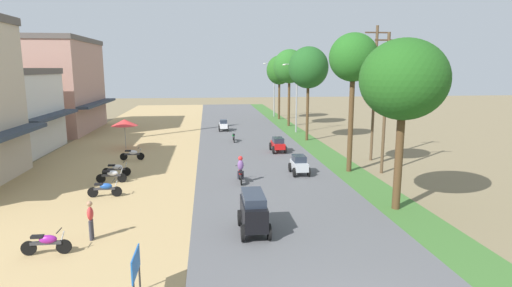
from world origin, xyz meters
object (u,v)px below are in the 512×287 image
Objects in this scene: parked_motorbike_fourth at (117,169)px; motorbike_foreground_rider at (240,170)px; utility_pole_far at (374,92)px; median_tree_nearest at (404,80)px; car_hatchback_silver at (299,164)px; motorbike_ahead_second at (234,136)px; street_signboard at (136,267)px; parked_motorbike_third at (112,175)px; car_hatchback_white at (223,125)px; median_tree_fourth at (289,67)px; car_van_black at (254,211)px; utility_pole_near at (385,102)px; median_tree_fifth at (279,70)px; parked_motorbike_second at (105,188)px; streetlamp_near at (297,92)px; pedestrian_on_shoulder at (91,218)px; parked_motorbike_nearest at (47,242)px; median_tree_third at (308,68)px; streetlamp_mid at (274,85)px; vendor_umbrella at (124,123)px; median_tree_second at (353,59)px; parked_motorbike_fifth at (132,154)px; car_sedan_red at (278,144)px.

motorbike_foreground_rider is (7.74, -2.51, 0.30)m from parked_motorbike_fourth.
median_tree_nearest is at bearing -106.10° from utility_pole_far.
motorbike_ahead_second is at bearing 105.25° from car_hatchback_silver.
street_signboard reaches higher than motorbike_ahead_second.
parked_motorbike_third is 0.90× the size of car_hatchback_white.
median_tree_fourth is 4.51× the size of car_hatchback_white.
utility_pole_near is at bearing 43.61° from car_van_black.
median_tree_fifth is 14.02m from car_hatchback_white.
median_tree_nearest reaches higher than parked_motorbike_third.
streetlamp_near is at bearing 54.68° from parked_motorbike_second.
parked_motorbike_second is at bearing -165.70° from motorbike_foreground_rider.
pedestrian_on_shoulder is (1.07, -8.56, 0.41)m from parked_motorbike_third.
median_tree_nearest is 21.65m from motorbike_ahead_second.
median_tree_fifth is at bearing 69.59° from pedestrian_on_shoulder.
utility_pole_far is (18.25, 14.16, 4.59)m from parked_motorbike_nearest.
median_tree_third is at bearing -90.75° from median_tree_fifth.
streetlamp_mid is 4.27× the size of motorbike_foreground_rider.
parked_motorbike_second is 24.21m from car_hatchback_white.
motorbike_ahead_second is (8.25, 11.75, 0.02)m from parked_motorbike_fourth.
car_hatchback_silver is (10.59, 9.22, -0.22)m from pedestrian_on_shoulder.
car_van_black is at bearing 8.58° from parked_motorbike_nearest.
car_hatchback_silver is (11.66, 0.66, 0.19)m from parked_motorbike_third.
streetlamp_mid is (14.24, 41.83, 3.53)m from pedestrian_on_shoulder.
median_tree_nearest reaches higher than parked_motorbike_fourth.
streetlamp_mid is 42.71m from car_van_black.
car_van_black is 7.66m from motorbike_foreground_rider.
vendor_umbrella is at bearing -133.83° from car_hatchback_white.
car_hatchback_silver is at bearing -101.63° from streetlamp_near.
utility_pole_far is 12.41m from motorbike_foreground_rider.
vendor_umbrella is 0.33× the size of streetlamp_mid.
streetlamp_near is at bearing 101.12° from utility_pole_far.
parked_motorbike_third is at bearing -175.90° from median_tree_second.
streetlamp_near reaches higher than parked_motorbike_third.
parked_motorbike_fifth is at bearing -119.33° from streetlamp_mid.
median_tree_third is at bearing 54.75° from car_sedan_red.
median_tree_fourth is 23.93m from car_hatchback_silver.
parked_motorbike_nearest is at bearing -118.83° from streetlamp_near.
parked_motorbike_fifth is 1.00× the size of motorbike_ahead_second.
motorbike_foreground_rider is at bearing 71.67° from street_signboard.
median_tree_fourth is 26.32m from motorbike_foreground_rider.
pedestrian_on_shoulder is at bearing 118.39° from street_signboard.
streetlamp_mid is (-0.00, 14.89, 0.15)m from streetlamp_near.
car_hatchback_silver is (11.85, 10.44, 0.19)m from parked_motorbike_nearest.
parked_motorbike_fifth is at bearing -141.39° from streetlamp_near.
parked_motorbike_fifth is 14.86m from pedestrian_on_shoulder.
median_tree_second is at bearing -90.42° from median_tree_third.
car_sedan_red is at bearing 117.92° from median_tree_second.
parked_motorbike_fifth is 0.20× the size of median_tree_second.
motorbike_foreground_rider is (7.90, 8.84, 0.30)m from parked_motorbike_nearest.
car_hatchback_white is (-0.10, 28.86, -0.28)m from car_van_black.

